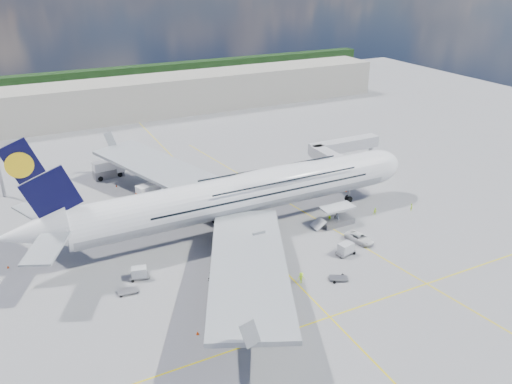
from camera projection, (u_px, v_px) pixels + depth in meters
name	position (u px, v px, depth m)	size (l,w,h in m)	color
ground	(265.00, 251.00, 87.13)	(300.00, 300.00, 0.00)	gray
taxi_line_main	(265.00, 251.00, 87.13)	(0.25, 220.00, 0.01)	yellow
taxi_line_cross	(330.00, 317.00, 70.83)	(120.00, 0.25, 0.01)	yellow
taxi_line_diag	(304.00, 212.00, 100.94)	(0.25, 100.00, 0.01)	yellow
airliner	(242.00, 194.00, 92.53)	(77.26, 79.15, 23.71)	white
jet_bridge	(339.00, 152.00, 113.41)	(18.80, 12.10, 8.50)	#B7B7BC
cargo_loader	(336.00, 218.00, 95.77)	(8.53, 3.20, 3.67)	silver
terminal	(131.00, 99.00, 162.05)	(180.00, 16.00, 12.00)	#B2AD9E
tree_line	(199.00, 70.00, 215.74)	(160.00, 6.00, 8.00)	#193814
dolly_row_a	(128.00, 291.00, 75.92)	(3.21, 1.90, 0.45)	gray
dolly_row_b	(217.00, 275.00, 78.73)	(3.09, 2.36, 1.74)	gray
dolly_row_c	(224.00, 288.00, 76.55)	(3.09, 1.91, 0.43)	gray
dolly_back	(139.00, 273.00, 79.10)	(3.48, 2.40, 2.00)	gray
dolly_nose_far	(339.00, 278.00, 79.05)	(3.35, 2.78, 0.43)	gray
dolly_nose_near	(346.00, 249.00, 85.66)	(3.74, 2.51, 2.17)	gray
baggage_tug	(250.00, 306.00, 71.74)	(3.22, 2.20, 1.84)	white
catering_truck_inner	(152.00, 193.00, 104.76)	(7.09, 4.24, 3.95)	gray
catering_truck_outer	(108.00, 170.00, 116.64)	(7.24, 3.30, 4.20)	gray
service_van	(360.00, 238.00, 89.78)	(2.53, 5.50, 1.53)	white
crew_nose	(411.00, 207.00, 101.04)	(0.59, 0.39, 1.63)	#B5EA18
crew_loader	(375.00, 211.00, 99.47)	(0.74, 0.58, 1.52)	#CBFF1A
crew_wing	(250.00, 270.00, 80.04)	(1.09, 0.46, 1.87)	#EEFF1A
crew_van	(329.00, 220.00, 96.12)	(0.82, 0.53, 1.67)	#C1F81A
crew_tug	(301.00, 278.00, 78.04)	(1.21, 0.69, 1.87)	#BDFF1A
cone_nose	(346.00, 191.00, 109.76)	(0.40, 0.40, 0.51)	#FF500D
cone_wing_left_inner	(201.00, 190.00, 109.98)	(0.50, 0.50, 0.63)	#FF500D
cone_wing_left_outer	(116.00, 186.00, 112.31)	(0.39, 0.39, 0.50)	#FF500D
cone_wing_right_inner	(258.00, 251.00, 86.70)	(0.49, 0.49, 0.62)	#FF500D
cone_wing_right_outer	(198.00, 333.00, 67.37)	(0.43, 0.43, 0.55)	#FF500D
cone_tail	(8.00, 267.00, 82.17)	(0.40, 0.40, 0.52)	#FF500D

